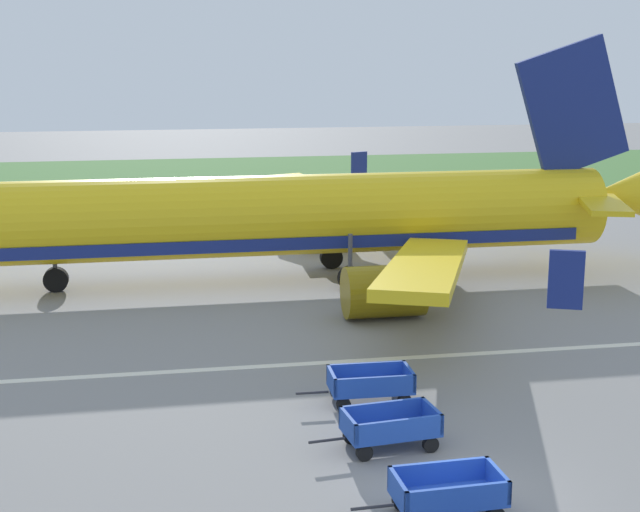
% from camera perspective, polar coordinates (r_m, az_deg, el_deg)
% --- Properties ---
extents(ground_plane, '(220.00, 220.00, 0.00)m').
position_cam_1_polar(ground_plane, '(22.83, 9.17, -14.85)').
color(ground_plane, gray).
extents(grass_strip, '(220.00, 28.00, 0.06)m').
position_cam_1_polar(grass_strip, '(79.36, -5.01, 5.01)').
color(grass_strip, '#477A38').
rests_on(grass_strip, ground).
extents(apron_stripe, '(120.00, 0.36, 0.01)m').
position_cam_1_polar(apron_stripe, '(31.95, 3.08, -6.52)').
color(apron_stripe, silver).
rests_on(apron_stripe, ground).
extents(airplane, '(37.52, 30.30, 11.34)m').
position_cam_1_polar(airplane, '(42.24, -0.66, 2.50)').
color(airplane, yellow).
rests_on(airplane, ground).
extents(baggage_cart_second_in_row, '(3.58, 1.49, 1.07)m').
position_cam_1_polar(baggage_cart_second_in_row, '(21.78, 7.98, -14.46)').
color(baggage_cart_second_in_row, '#234CB2').
rests_on(baggage_cart_second_in_row, ground).
extents(baggage_cart_third_in_row, '(3.61, 1.67, 1.07)m').
position_cam_1_polar(baggage_cart_third_in_row, '(25.05, 4.41, -10.62)').
color(baggage_cart_third_in_row, '#234CB2').
rests_on(baggage_cart_third_in_row, ground).
extents(baggage_cart_fourth_in_row, '(3.56, 1.45, 1.07)m').
position_cam_1_polar(baggage_cart_fourth_in_row, '(28.02, 3.15, -8.02)').
color(baggage_cart_fourth_in_row, '#234CB2').
rests_on(baggage_cart_fourth_in_row, ground).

